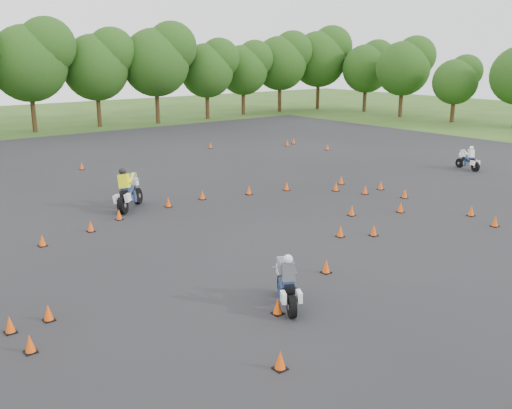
% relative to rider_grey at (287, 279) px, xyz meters
% --- Properties ---
extents(ground, '(140.00, 140.00, 0.00)m').
position_rel_rider_grey_xyz_m(ground, '(3.61, 2.03, -0.83)').
color(ground, '#2D5119').
rests_on(ground, ground).
extents(asphalt_pad, '(62.00, 62.00, 0.00)m').
position_rel_rider_grey_xyz_m(asphalt_pad, '(3.61, 8.03, -0.83)').
color(asphalt_pad, black).
rests_on(asphalt_pad, ground).
extents(treeline, '(87.07, 32.34, 10.87)m').
position_rel_rider_grey_xyz_m(treeline, '(6.74, 37.38, 3.87)').
color(treeline, '#1F4112').
rests_on(treeline, ground).
extents(traffic_cones, '(36.78, 33.00, 0.45)m').
position_rel_rider_grey_xyz_m(traffic_cones, '(3.63, 8.09, -0.60)').
color(traffic_cones, '#E64A09').
rests_on(traffic_cones, asphalt_pad).
extents(rider_grey, '(1.65, 2.18, 1.65)m').
position_rel_rider_grey_xyz_m(rider_grey, '(0.00, 0.00, 0.00)').
color(rider_grey, '#42444A').
rests_on(rider_grey, ground).
extents(rider_yellow, '(2.47, 2.34, 2.01)m').
position_rel_rider_grey_xyz_m(rider_yellow, '(1.26, 12.54, 0.18)').
color(rider_yellow, yellow).
rests_on(rider_yellow, ground).
extents(rider_white, '(1.09, 2.04, 1.51)m').
position_rel_rider_grey_xyz_m(rider_white, '(22.09, 7.97, -0.07)').
color(rider_white, silver).
rests_on(rider_white, ground).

